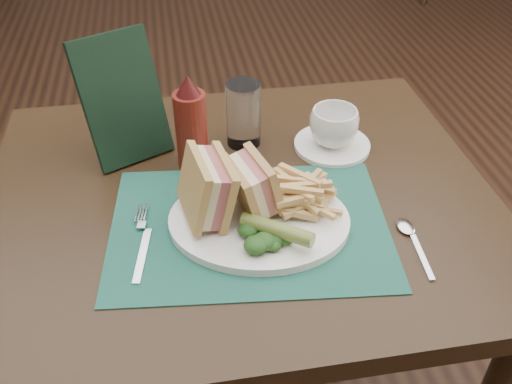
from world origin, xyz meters
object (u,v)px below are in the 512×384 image
(table_main, at_px, (243,327))
(ketchup_bottle, at_px, (191,122))
(plate, at_px, (259,221))
(sandwich_half_a, at_px, (194,190))
(saucer, at_px, (332,145))
(drinking_glass, at_px, (243,114))
(placemat, at_px, (250,226))
(coffee_cup, at_px, (334,127))
(check_presenter, at_px, (122,99))
(sandwich_half_b, at_px, (242,187))

(table_main, relative_size, ketchup_bottle, 4.84)
(plate, bearing_deg, sandwich_half_a, -178.17)
(saucer, bearing_deg, plate, -131.71)
(table_main, xyz_separation_m, drinking_glass, (0.03, 0.16, 0.44))
(plate, relative_size, saucer, 2.00)
(placemat, xyz_separation_m, ketchup_bottle, (-0.08, 0.19, 0.09))
(saucer, relative_size, ketchup_bottle, 0.81)
(placemat, height_order, ketchup_bottle, ketchup_bottle)
(coffee_cup, distance_m, check_presenter, 0.40)
(ketchup_bottle, bearing_deg, table_main, -53.95)
(table_main, relative_size, coffee_cup, 9.52)
(table_main, xyz_separation_m, saucer, (0.20, 0.11, 0.38))
(drinking_glass, bearing_deg, plate, -92.92)
(plate, bearing_deg, check_presenter, 140.78)
(table_main, bearing_deg, saucer, 29.67)
(placemat, relative_size, plate, 1.53)
(coffee_cup, height_order, ketchup_bottle, ketchup_bottle)
(placemat, relative_size, drinking_glass, 3.52)
(sandwich_half_b, distance_m, coffee_cup, 0.28)
(table_main, bearing_deg, drinking_glass, 79.28)
(placemat, distance_m, drinking_glass, 0.26)
(plate, bearing_deg, saucer, 59.44)
(check_presenter, bearing_deg, table_main, -65.95)
(table_main, relative_size, drinking_glass, 6.92)
(table_main, relative_size, saucer, 6.00)
(coffee_cup, xyz_separation_m, check_presenter, (-0.39, 0.05, 0.07))
(sandwich_half_a, height_order, check_presenter, check_presenter)
(placemat, distance_m, plate, 0.02)
(sandwich_half_a, distance_m, coffee_cup, 0.34)
(coffee_cup, bearing_deg, sandwich_half_a, -146.53)
(table_main, height_order, sandwich_half_a, sandwich_half_a)
(placemat, height_order, saucer, saucer)
(plate, distance_m, sandwich_half_a, 0.12)
(sandwich_half_a, relative_size, sandwich_half_b, 1.17)
(plate, relative_size, coffee_cup, 3.17)
(coffee_cup, bearing_deg, sandwich_half_b, -138.40)
(coffee_cup, bearing_deg, table_main, -150.33)
(table_main, distance_m, ketchup_bottle, 0.48)
(sandwich_half_a, xyz_separation_m, sandwich_half_b, (0.08, 0.00, -0.01))
(placemat, xyz_separation_m, coffee_cup, (0.20, 0.21, 0.05))
(plate, relative_size, drinking_glass, 2.31)
(sandwich_half_b, relative_size, check_presenter, 0.41)
(sandwich_half_b, bearing_deg, placemat, -82.31)
(sandwich_half_a, relative_size, check_presenter, 0.48)
(table_main, height_order, coffee_cup, coffee_cup)
(plate, distance_m, coffee_cup, 0.28)
(coffee_cup, xyz_separation_m, ketchup_bottle, (-0.27, -0.01, 0.05))
(placemat, distance_m, ketchup_bottle, 0.23)
(saucer, distance_m, coffee_cup, 0.04)
(plate, distance_m, saucer, 0.27)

